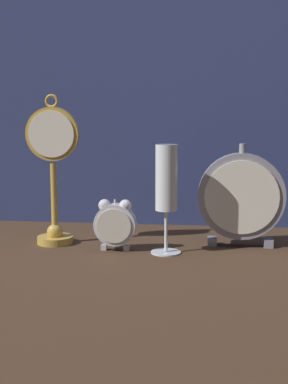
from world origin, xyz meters
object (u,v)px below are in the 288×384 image
object	(u,v)px
alarm_clock_twin_bell	(115,222)
champagne_flute	(166,186)
mantel_clock_silver	(241,197)
pocket_watch_on_stand	(53,171)

from	to	relation	value
alarm_clock_twin_bell	champagne_flute	xyz separation A→B (m)	(0.11, -0.01, 0.08)
alarm_clock_twin_bell	mantel_clock_silver	world-z (taller)	mantel_clock_silver
champagne_flute	mantel_clock_silver	bearing A→B (deg)	25.30
pocket_watch_on_stand	champagne_flute	xyz separation A→B (m)	(0.25, -0.05, -0.02)
mantel_clock_silver	champagne_flute	world-z (taller)	champagne_flute
pocket_watch_on_stand	mantel_clock_silver	distance (m)	0.42
mantel_clock_silver	champagne_flute	distance (m)	0.18
alarm_clock_twin_bell	mantel_clock_silver	distance (m)	0.28
pocket_watch_on_stand	mantel_clock_silver	bearing A→B (deg)	2.80
alarm_clock_twin_bell	champagne_flute	size ratio (longest dim) A/B	0.49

